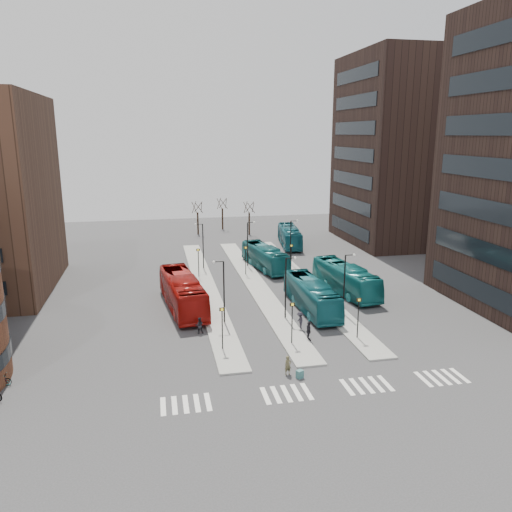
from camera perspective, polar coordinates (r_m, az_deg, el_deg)
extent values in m
plane|color=#303032|center=(33.23, 7.12, -18.48)|extent=(160.00, 160.00, 0.00)
cube|color=gray|center=(59.44, -5.81, -3.49)|extent=(2.50, 45.00, 0.15)
cube|color=gray|center=(60.28, -0.12, -3.17)|extent=(2.50, 45.00, 0.15)
cube|color=gray|center=(61.69, 5.36, -2.83)|extent=(2.50, 45.00, 0.15)
cube|color=navy|center=(38.22, 5.03, -13.30)|extent=(0.61, 0.56, 0.61)
imported|color=maroon|center=(52.19, -8.41, -4.08)|extent=(4.51, 13.03, 3.55)
imported|color=#135860|center=(51.52, 6.35, -4.49)|extent=(2.93, 11.42, 3.16)
imported|color=#12565A|center=(66.86, 1.01, -0.13)|extent=(4.48, 11.52, 3.13)
imported|color=#146668|center=(57.66, 10.18, -2.56)|extent=(4.28, 12.08, 3.29)
imported|color=#135462|center=(80.56, 3.85, 2.26)|extent=(4.18, 11.58, 3.15)
imported|color=brown|center=(38.44, 3.67, -12.37)|extent=(0.62, 0.48, 1.49)
imported|color=black|center=(45.99, -6.49, -7.88)|extent=(0.77, 0.61, 1.51)
imported|color=black|center=(44.42, 6.04, -8.52)|extent=(0.47, 1.04, 1.73)
imported|color=black|center=(46.76, 5.05, -7.35)|extent=(0.65, 1.10, 1.69)
cube|color=silver|center=(35.27, -10.57, -16.54)|extent=(0.35, 2.40, 0.01)
cube|color=silver|center=(35.28, -9.30, -16.48)|extent=(0.35, 2.40, 0.01)
cube|color=silver|center=(35.30, -8.03, -16.41)|extent=(0.35, 2.40, 0.01)
cube|color=silver|center=(35.33, -6.77, -16.33)|extent=(0.35, 2.40, 0.01)
cube|color=silver|center=(35.39, -5.51, -16.24)|extent=(0.35, 2.40, 0.01)
cube|color=silver|center=(35.94, 1.09, -15.67)|extent=(0.35, 2.40, 0.01)
cube|color=silver|center=(36.09, 2.29, -15.54)|extent=(0.35, 2.40, 0.01)
cube|color=silver|center=(36.25, 3.49, -15.41)|extent=(0.35, 2.40, 0.01)
cube|color=silver|center=(36.43, 4.67, -15.28)|extent=(0.35, 2.40, 0.01)
cube|color=silver|center=(36.63, 5.84, -15.13)|extent=(0.35, 2.40, 0.01)
cube|color=silver|center=(37.55, 10.36, -14.53)|extent=(0.35, 2.40, 0.01)
cube|color=silver|center=(37.81, 11.45, -14.37)|extent=(0.35, 2.40, 0.01)
cube|color=silver|center=(38.09, 12.52, -14.21)|extent=(0.35, 2.40, 0.01)
cube|color=silver|center=(38.38, 13.58, -14.04)|extent=(0.35, 2.40, 0.01)
cube|color=silver|center=(38.68, 14.61, -13.88)|extent=(0.35, 2.40, 0.01)
cube|color=silver|center=(40.01, 18.59, -13.20)|extent=(0.35, 2.40, 0.01)
cube|color=silver|center=(40.37, 19.53, -13.02)|extent=(0.35, 2.40, 0.01)
cube|color=silver|center=(40.74, 20.46, -12.85)|extent=(0.35, 2.40, 0.01)
cube|color=silver|center=(41.12, 21.37, -12.68)|extent=(0.35, 2.40, 0.01)
cube|color=silver|center=(41.51, 22.27, -12.51)|extent=(0.35, 2.40, 0.01)
cube|color=black|center=(54.95, 23.88, -3.45)|extent=(0.12, 16.00, 2.00)
cube|color=black|center=(53.98, 24.30, 0.61)|extent=(0.12, 16.00, 2.00)
cube|color=black|center=(53.29, 24.72, 4.80)|extent=(0.12, 16.00, 2.00)
cube|color=black|center=(52.90, 25.16, 9.08)|extent=(0.12, 16.00, 2.00)
cube|color=black|center=(52.81, 25.61, 13.39)|extent=(0.12, 16.00, 2.00)
cube|color=black|center=(53.02, 26.08, 17.69)|extent=(0.12, 16.00, 2.00)
cube|color=black|center=(53.53, 26.57, 21.94)|extent=(0.12, 16.00, 2.00)
cube|color=black|center=(87.03, 17.24, 11.45)|extent=(20.00, 20.00, 30.00)
cube|color=black|center=(84.06, 10.59, 3.18)|extent=(0.12, 16.00, 2.00)
cube|color=black|center=(83.43, 10.71, 5.88)|extent=(0.12, 16.00, 2.00)
cube|color=black|center=(82.99, 10.83, 8.62)|extent=(0.12, 16.00, 2.00)
cube|color=black|center=(82.73, 10.96, 11.37)|extent=(0.12, 16.00, 2.00)
cube|color=black|center=(82.68, 11.09, 14.14)|extent=(0.12, 16.00, 2.00)
cube|color=black|center=(82.81, 11.22, 16.91)|extent=(0.12, 16.00, 2.00)
cube|color=black|center=(83.14, 11.36, 19.66)|extent=(0.12, 16.00, 2.00)
cylinder|color=black|center=(41.92, -3.87, -8.34)|extent=(0.10, 0.10, 3.50)
cube|color=black|center=(41.29, -3.91, -6.09)|extent=(0.45, 0.10, 0.30)
cube|color=yellow|center=(41.24, -3.90, -6.12)|extent=(0.20, 0.02, 0.20)
cylinder|color=black|center=(62.74, -6.59, -0.85)|extent=(0.10, 0.10, 3.50)
cube|color=black|center=(62.32, -6.63, 0.71)|extent=(0.45, 0.10, 0.30)
cube|color=yellow|center=(62.26, -6.63, 0.70)|extent=(0.20, 0.02, 0.20)
cylinder|color=black|center=(43.05, 4.14, -7.74)|extent=(0.10, 0.10, 3.50)
cube|color=black|center=(42.44, 4.18, -5.54)|extent=(0.45, 0.10, 0.30)
cube|color=yellow|center=(42.38, 4.20, -5.57)|extent=(0.20, 0.02, 0.20)
cylinder|color=black|center=(63.49, -1.19, -0.58)|extent=(0.10, 0.10, 3.50)
cube|color=black|center=(63.08, -1.20, 0.96)|extent=(0.45, 0.10, 0.30)
cube|color=yellow|center=(63.02, -1.19, 0.95)|extent=(0.20, 0.02, 0.20)
cylinder|color=black|center=(44.96, 11.58, -7.04)|extent=(0.10, 0.10, 3.50)
cube|color=black|center=(44.37, 11.69, -4.93)|extent=(0.45, 0.10, 0.30)
cube|color=yellow|center=(44.32, 11.72, -4.95)|extent=(0.20, 0.02, 0.20)
cylinder|color=black|center=(64.80, 4.04, -0.31)|extent=(0.10, 0.10, 3.50)
cube|color=black|center=(64.40, 4.06, 1.20)|extent=(0.45, 0.10, 0.30)
cube|color=yellow|center=(64.34, 4.08, 1.19)|extent=(0.20, 0.02, 0.20)
cylinder|color=black|center=(47.21, -3.68, -4.15)|extent=(0.14, 0.14, 6.00)
cylinder|color=black|center=(46.31, -4.29, -0.65)|extent=(0.90, 0.08, 0.08)
sphere|color=silver|center=(46.26, -4.84, -0.68)|extent=(0.24, 0.24, 0.24)
cylinder|color=black|center=(66.40, -6.06, 1.10)|extent=(0.14, 0.14, 6.00)
cylinder|color=black|center=(65.77, -6.52, 3.63)|extent=(0.90, 0.08, 0.08)
sphere|color=silver|center=(65.73, -6.91, 3.61)|extent=(0.24, 0.24, 0.24)
cylinder|color=black|center=(48.34, 3.40, -3.71)|extent=(0.14, 0.14, 6.00)
cylinder|color=black|center=(47.63, 3.97, -0.23)|extent=(0.90, 0.08, 0.08)
sphere|color=silver|center=(47.75, 4.49, -0.21)|extent=(0.24, 0.24, 0.24)
cylinder|color=black|center=(67.21, -0.97, 1.33)|extent=(0.14, 0.14, 6.00)
cylinder|color=black|center=(66.70, -0.60, 3.86)|extent=(0.90, 0.08, 0.08)
sphere|color=silver|center=(66.79, -0.22, 3.88)|extent=(0.24, 0.24, 0.24)
cylinder|color=black|center=(50.16, 10.05, -3.25)|extent=(0.14, 0.14, 6.00)
cylinder|color=black|center=(49.54, 10.68, 0.11)|extent=(0.90, 0.08, 0.08)
sphere|color=silver|center=(49.71, 11.16, 0.13)|extent=(0.24, 0.24, 0.24)
cylinder|color=black|center=(68.53, 3.97, 1.54)|extent=(0.14, 0.14, 6.00)
cylinder|color=black|center=(68.08, 4.38, 4.03)|extent=(0.90, 0.08, 0.08)
sphere|color=silver|center=(68.20, 4.74, 4.04)|extent=(0.24, 0.24, 0.24)
cylinder|color=black|center=(90.19, -6.66, 3.72)|extent=(0.30, 0.30, 4.00)
cylinder|color=black|center=(89.79, -6.26, 5.56)|extent=(0.10, 1.56, 1.95)
cylinder|color=black|center=(90.41, -6.61, 5.60)|extent=(1.48, 0.59, 1.97)
cylinder|color=black|center=(90.09, -7.09, 5.56)|extent=(0.90, 1.31, 1.99)
cylinder|color=black|center=(89.28, -7.05, 5.49)|extent=(0.89, 1.31, 1.99)
cylinder|color=black|center=(89.09, -6.53, 5.49)|extent=(1.48, 0.58, 1.97)
cylinder|color=black|center=(94.64, -3.85, 4.26)|extent=(0.30, 0.30, 4.00)
cylinder|color=black|center=(94.30, -3.45, 6.01)|extent=(0.10, 1.56, 1.95)
cylinder|color=black|center=(94.89, -3.80, 6.05)|extent=(1.48, 0.59, 1.97)
cylinder|color=black|center=(94.54, -4.25, 6.02)|extent=(0.90, 1.31, 1.99)
cylinder|color=black|center=(93.73, -4.19, 5.95)|extent=(0.89, 1.31, 1.99)
cylinder|color=black|center=(93.58, -3.69, 5.95)|extent=(1.48, 0.58, 1.97)
cylinder|color=black|center=(89.43, -0.78, 3.72)|extent=(0.30, 0.30, 4.00)
cylinder|color=black|center=(89.10, -0.34, 5.58)|extent=(0.10, 1.56, 1.95)
cylinder|color=black|center=(89.66, -0.73, 5.63)|extent=(1.48, 0.59, 1.97)
cylinder|color=black|center=(89.27, -1.19, 5.59)|extent=(0.90, 1.31, 1.99)
cylinder|color=black|center=(88.47, -1.10, 5.51)|extent=(0.89, 1.31, 1.99)
cylinder|color=black|center=(88.36, -0.57, 5.51)|extent=(1.48, 0.58, 1.97)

